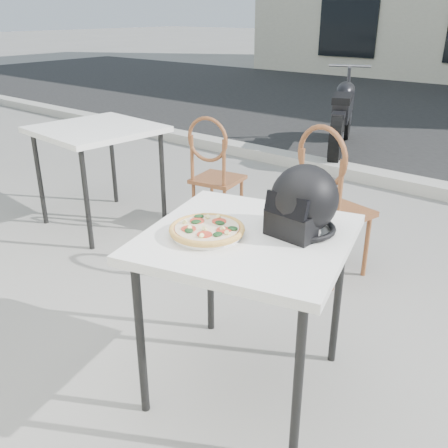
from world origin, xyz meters
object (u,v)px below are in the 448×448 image
Objects in this scene: cafe_table_main at (247,249)px; motorcycle at (343,116)px; plate at (207,234)px; cafe_chair_side at (213,167)px; pizza at (207,229)px; cafe_chair_main at (329,196)px; cafe_table_side at (97,136)px; helmet at (303,203)px.

motorcycle is (-1.64, 4.15, -0.27)m from cafe_table_main.
cafe_chair_side is (-1.19, 1.44, -0.28)m from plate.
pizza is 1.31m from cafe_chair_main.
cafe_chair_side reaches higher than pizza.
cafe_chair_main reaches higher than cafe_table_side.
helmet reaches higher than pizza.
plate is 0.20× the size of motorcycle.
motorcycle is at bearing 109.55° from pizza.
pizza is at bearing -130.91° from helmet.
cafe_table_main is 0.20m from pizza.
motorcycle reaches higher than cafe_table_side.
cafe_table_main is at bearing 45.61° from pizza.
cafe_table_side is (-2.09, 0.82, 0.02)m from cafe_table_main.
cafe_table_side is 0.48× the size of motorcycle.
helmet is 0.16× the size of motorcycle.
pizza is (-0.12, -0.12, 0.10)m from cafe_table_main.
plate is 2.19m from cafe_table_side.
cafe_chair_main is 3.31m from motorcycle.
cafe_table_main is 2.25m from cafe_table_side.
cafe_table_main is 1.10× the size of cafe_table_side.
plate is at bearing -92.75° from motorcycle.
cafe_table_side is 0.99× the size of cafe_chair_side.
cafe_chair_main is (-0.39, 1.00, -0.34)m from helmet.
plate is at bearing -134.35° from cafe_table_main.
cafe_table_main is 1.87m from cafe_chair_side.
plate is 0.37× the size of cafe_chair_main.
helmet reaches higher than cafe_table_main.
plate is at bearing -130.89° from helmet.
cafe_table_main is 0.30m from helmet.
cafe_chair_main is 1.90m from cafe_table_side.
motorcycle is (-0.33, 2.84, -0.07)m from cafe_chair_side.
pizza reaches higher than cafe_table_side.
cafe_table_side is (-2.25, 0.66, -0.17)m from helmet.
cafe_table_side is (-1.87, -0.34, 0.16)m from cafe_chair_main.
motorcycle is at bearing 111.52° from cafe_table_main.
cafe_chair_main is at bearing 10.21° from cafe_table_side.
helmet is (0.16, 0.16, 0.20)m from cafe_table_main.
helmet is at bearing 45.61° from cafe_table_main.
pizza is at bearing -25.63° from cafe_table_side.
helmet is 0.33× the size of cafe_chair_side.
cafe_table_main is at bearing 45.65° from plate.
pizza is at bearing 77.37° from plate.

